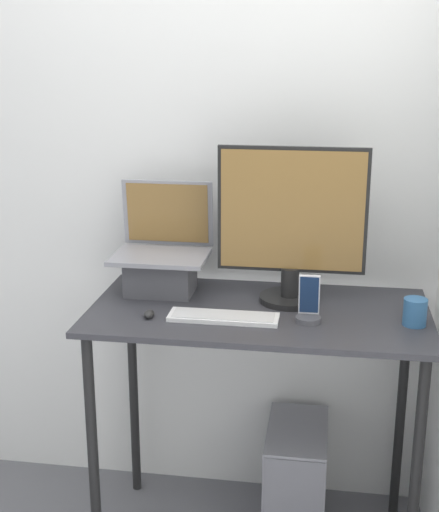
{
  "coord_description": "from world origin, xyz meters",
  "views": [
    {
      "loc": [
        0.22,
        -1.93,
        1.76
      ],
      "look_at": [
        -0.13,
        0.3,
        1.09
      ],
      "focal_mm": 50.0,
      "sensor_mm": 36.0,
      "label": 1
    }
  ],
  "objects_px": {
    "mouse": "(149,314)",
    "computer_tower": "(296,477)",
    "keyboard": "(223,317)",
    "cell_phone": "(309,309)",
    "laptop": "(162,264)",
    "monitor": "(291,229)"
  },
  "relations": [
    {
      "from": "mouse",
      "to": "computer_tower",
      "type": "relative_size",
      "value": 0.13
    },
    {
      "from": "mouse",
      "to": "computer_tower",
      "type": "height_order",
      "value": "mouse"
    },
    {
      "from": "cell_phone",
      "to": "laptop",
      "type": "bearing_deg",
      "value": 157.79
    },
    {
      "from": "monitor",
      "to": "mouse",
      "type": "relative_size",
      "value": 9.89
    },
    {
      "from": "mouse",
      "to": "cell_phone",
      "type": "relative_size",
      "value": 0.34
    },
    {
      "from": "laptop",
      "to": "cell_phone",
      "type": "bearing_deg",
      "value": -22.21
    },
    {
      "from": "laptop",
      "to": "keyboard",
      "type": "distance_m",
      "value": 0.37
    },
    {
      "from": "monitor",
      "to": "keyboard",
      "type": "relative_size",
      "value": 1.5
    },
    {
      "from": "laptop",
      "to": "cell_phone",
      "type": "relative_size",
      "value": 2.44
    },
    {
      "from": "keyboard",
      "to": "computer_tower",
      "type": "bearing_deg",
      "value": 42.61
    },
    {
      "from": "cell_phone",
      "to": "mouse",
      "type": "bearing_deg",
      "value": -174.96
    },
    {
      "from": "monitor",
      "to": "computer_tower",
      "type": "xyz_separation_m",
      "value": [
        0.04,
        0.02,
        -0.96
      ]
    },
    {
      "from": "keyboard",
      "to": "mouse",
      "type": "height_order",
      "value": "mouse"
    },
    {
      "from": "laptop",
      "to": "keyboard",
      "type": "xyz_separation_m",
      "value": [
        0.26,
        -0.24,
        -0.09
      ]
    },
    {
      "from": "mouse",
      "to": "keyboard",
      "type": "bearing_deg",
      "value": 4.83
    },
    {
      "from": "computer_tower",
      "to": "laptop",
      "type": "bearing_deg",
      "value": 177.83
    },
    {
      "from": "mouse",
      "to": "cell_phone",
      "type": "xyz_separation_m",
      "value": [
        0.51,
        0.05,
        0.03
      ]
    },
    {
      "from": "computer_tower",
      "to": "keyboard",
      "type": "bearing_deg",
      "value": -137.39
    },
    {
      "from": "laptop",
      "to": "cell_phone",
      "type": "distance_m",
      "value": 0.58
    },
    {
      "from": "monitor",
      "to": "keyboard",
      "type": "xyz_separation_m",
      "value": [
        -0.2,
        -0.2,
        -0.25
      ]
    },
    {
      "from": "keyboard",
      "to": "computer_tower",
      "type": "xyz_separation_m",
      "value": [
        0.24,
        0.22,
        -0.72
      ]
    },
    {
      "from": "keyboard",
      "to": "cell_phone",
      "type": "xyz_separation_m",
      "value": [
        0.27,
        0.02,
        0.04
      ]
    }
  ]
}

